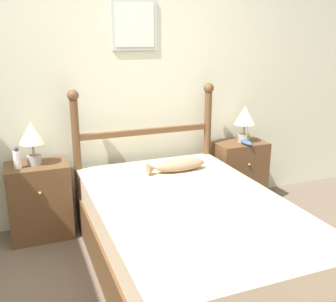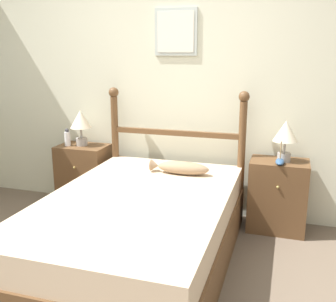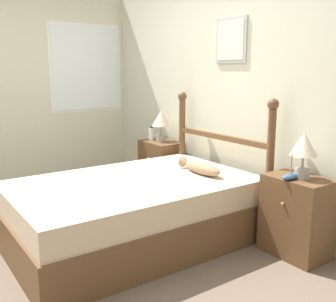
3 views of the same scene
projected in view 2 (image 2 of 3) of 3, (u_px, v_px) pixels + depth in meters
The scene contains 11 objects.
ground_plane at pixel (83, 300), 2.62m from camera, with size 16.00×16.00×0.00m, color brown.
wall_back at pixel (163, 85), 3.90m from camera, with size 6.40×0.08×2.55m.
bed at pixel (138, 231), 2.99m from camera, with size 1.35×2.09×0.56m.
headboard at pixel (175, 146), 3.82m from camera, with size 1.38×0.10×1.26m.
nightstand_left at pixel (84, 176), 4.15m from camera, with size 0.51×0.38×0.66m.
nightstand_right at pixel (277, 196), 3.58m from camera, with size 0.51×0.38×0.66m.
table_lamp_left at pixel (81, 122), 4.02m from camera, with size 0.21×0.21×0.37m.
table_lamp_right at pixel (286, 134), 3.42m from camera, with size 0.21×0.21×0.37m.
bottle at pixel (67, 138), 4.04m from camera, with size 0.06×0.06×0.18m.
model_boat at pixel (280, 161), 3.39m from camera, with size 0.07×0.18×0.20m.
fish_pillow at pixel (180, 168), 3.44m from camera, with size 0.53×0.14×0.11m.
Camera 2 is at (1.22, -2.02, 1.61)m, focal length 42.00 mm.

